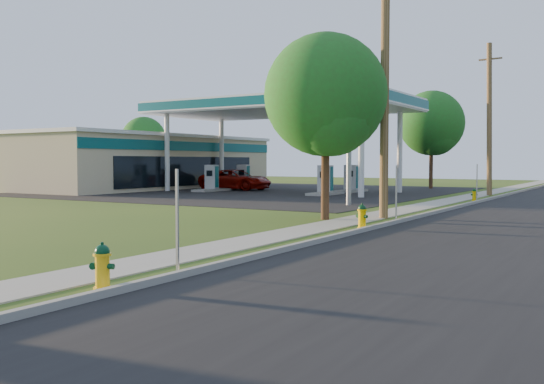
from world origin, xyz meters
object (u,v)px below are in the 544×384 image
(hydrant_mid, at_px, (362,217))
(price_pylon, at_px, (349,93))
(tree_verge, at_px, (327,99))
(tree_back, at_px, (144,140))
(fuel_pump_se, at_px, (351,182))
(fuel_pump_nw, at_px, (212,181))
(car_red, at_px, (236,180))
(tree_lot, at_px, (433,126))
(hydrant_near, at_px, (102,267))
(utility_pole_mid, at_px, (385,86))
(utility_pole_far, at_px, (489,119))
(fuel_pump_ne, at_px, (325,184))
(hydrant_far, at_px, (474,195))
(fuel_pump_sw, at_px, (243,180))

(hydrant_mid, bearing_deg, price_pylon, 116.53)
(tree_verge, bearing_deg, tree_back, 142.94)
(tree_back, bearing_deg, price_pylon, -29.73)
(fuel_pump_se, bearing_deg, price_pylon, -66.50)
(fuel_pump_nw, bearing_deg, price_pylon, -28.18)
(hydrant_mid, distance_m, car_red, 26.81)
(tree_lot, bearing_deg, fuel_pump_se, -110.91)
(hydrant_near, bearing_deg, hydrant_mid, 89.49)
(utility_pole_mid, distance_m, tree_back, 39.65)
(hydrant_near, bearing_deg, price_pylon, 102.84)
(utility_pole_mid, distance_m, tree_verge, 2.32)
(fuel_pump_se, xyz_separation_m, car_red, (-8.78, -1.34, 0.04))
(utility_pole_far, relative_size, price_pylon, 1.39)
(fuel_pump_ne, xyz_separation_m, fuel_pump_se, (0.00, 4.00, 0.00))
(utility_pole_mid, relative_size, fuel_pump_ne, 3.06)
(hydrant_mid, bearing_deg, tree_back, 142.45)
(car_red, bearing_deg, tree_lot, -53.99)
(utility_pole_far, height_order, car_red, utility_pole_far)
(hydrant_near, height_order, hydrant_mid, hydrant_mid)
(fuel_pump_nw, distance_m, hydrant_near, 33.15)
(tree_verge, bearing_deg, fuel_pump_se, 111.46)
(price_pylon, bearing_deg, hydrant_near, -77.16)
(hydrant_near, relative_size, hydrant_mid, 0.98)
(fuel_pump_nw, relative_size, price_pylon, 0.47)
(fuel_pump_se, bearing_deg, tree_verge, -68.54)
(hydrant_near, bearing_deg, hydrant_far, 90.30)
(car_red, bearing_deg, utility_pole_mid, -134.29)
(tree_verge, relative_size, hydrant_far, 10.02)
(utility_pole_mid, xyz_separation_m, tree_verge, (-1.60, -1.58, -0.57))
(fuel_pump_se, relative_size, tree_verge, 0.47)
(price_pylon, relative_size, hydrant_near, 8.48)
(utility_pole_far, relative_size, hydrant_far, 13.98)
(fuel_pump_sw, bearing_deg, fuel_pump_nw, -90.00)
(price_pylon, distance_m, tree_verge, 7.52)
(price_pylon, relative_size, tree_lot, 0.90)
(fuel_pump_nw, bearing_deg, tree_verge, -41.81)
(tree_verge, bearing_deg, utility_pole_mid, 44.74)
(fuel_pump_nw, distance_m, tree_lot, 17.76)
(hydrant_far, bearing_deg, fuel_pump_nw, 177.29)
(price_pylon, bearing_deg, fuel_pump_se, 113.50)
(fuel_pump_se, distance_m, tree_back, 24.79)
(tree_verge, distance_m, hydrant_near, 13.68)
(fuel_pump_nw, height_order, price_pylon, price_pylon)
(fuel_pump_ne, xyz_separation_m, fuel_pump_sw, (-9.00, 4.00, 0.00))
(fuel_pump_nw, bearing_deg, tree_lot, 45.23)
(price_pylon, bearing_deg, fuel_pump_nw, 151.82)
(utility_pole_far, relative_size, fuel_pump_sw, 2.97)
(utility_pole_far, xyz_separation_m, fuel_pump_ne, (-8.90, -5.00, -4.08))
(hydrant_mid, bearing_deg, utility_pole_far, 91.96)
(tree_verge, bearing_deg, tree_lot, 98.79)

